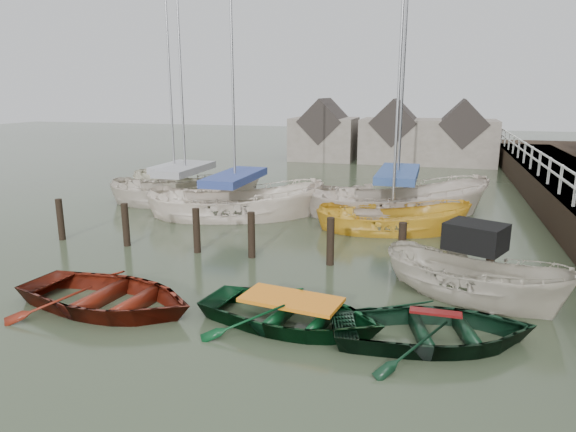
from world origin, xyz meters
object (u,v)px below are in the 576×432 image
(rowboat_dkgreen, at_px, (433,342))
(sailboat_e, at_px, (176,193))
(sailboat_b, at_px, (236,215))
(rowboat_red, at_px, (108,308))
(motorboat, at_px, (471,295))
(sailboat_d, at_px, (396,214))
(sailboat_c, at_px, (392,231))
(rowboat_green, at_px, (291,325))
(sailboat_a, at_px, (187,202))

(rowboat_dkgreen, bearing_deg, sailboat_e, 29.84)
(sailboat_b, bearing_deg, rowboat_red, 164.58)
(motorboat, xyz_separation_m, sailboat_d, (-2.43, 8.10, -0.03))
(sailboat_c, height_order, sailboat_d, sailboat_d)
(rowboat_green, distance_m, sailboat_e, 15.42)
(rowboat_dkgreen, xyz_separation_m, sailboat_b, (-7.72, 8.69, 0.06))
(sailboat_b, xyz_separation_m, sailboat_d, (6.12, 1.98, 0.00))
(sailboat_b, height_order, sailboat_c, sailboat_b)
(motorboat, bearing_deg, sailboat_a, 80.32)
(rowboat_green, bearing_deg, sailboat_b, 36.84)
(rowboat_red, bearing_deg, rowboat_dkgreen, -80.78)
(motorboat, bearing_deg, sailboat_c, 47.42)
(rowboat_dkgreen, distance_m, motorboat, 2.70)
(rowboat_red, height_order, sailboat_b, sailboat_b)
(sailboat_b, bearing_deg, sailboat_d, -90.58)
(sailboat_d, bearing_deg, sailboat_c, 160.91)
(rowboat_green, relative_size, rowboat_dkgreen, 0.99)
(rowboat_green, relative_size, sailboat_b, 0.33)
(sailboat_e, bearing_deg, sailboat_c, -87.65)
(sailboat_e, bearing_deg, sailboat_d, -75.60)
(rowboat_dkgreen, distance_m, sailboat_a, 15.05)
(sailboat_a, distance_m, sailboat_b, 3.56)
(sailboat_a, distance_m, sailboat_c, 9.51)
(motorboat, bearing_deg, rowboat_dkgreen, -173.48)
(rowboat_red, xyz_separation_m, rowboat_green, (4.29, 0.34, 0.00))
(rowboat_red, height_order, rowboat_dkgreen, rowboat_red)
(sailboat_a, xyz_separation_m, sailboat_b, (3.08, -1.80, 0.00))
(motorboat, height_order, sailboat_d, sailboat_d)
(sailboat_c, xyz_separation_m, sailboat_e, (-10.72, 3.97, 0.05))
(motorboat, height_order, sailboat_e, sailboat_e)
(sailboat_b, height_order, sailboat_d, sailboat_d)
(rowboat_green, distance_m, sailboat_d, 10.81)
(sailboat_b, relative_size, sailboat_e, 1.16)
(sailboat_a, distance_m, sailboat_d, 9.20)
(rowboat_dkgreen, relative_size, sailboat_b, 0.33)
(sailboat_c, height_order, sailboat_e, sailboat_c)
(rowboat_green, relative_size, sailboat_c, 0.37)
(sailboat_b, xyz_separation_m, sailboat_e, (-4.56, 3.53, 0.01))
(sailboat_d, bearing_deg, rowboat_red, 132.96)
(rowboat_red, distance_m, sailboat_b, 9.10)
(rowboat_red, relative_size, sailboat_a, 0.40)
(rowboat_red, relative_size, rowboat_green, 1.09)
(rowboat_red, bearing_deg, sailboat_d, -20.91)
(sailboat_a, bearing_deg, motorboat, -143.81)
(rowboat_dkgreen, distance_m, sailboat_b, 11.62)
(sailboat_d, distance_m, sailboat_e, 10.79)
(rowboat_red, height_order, sailboat_a, sailboat_a)
(rowboat_green, xyz_separation_m, motorboat, (3.78, 2.62, 0.09))
(rowboat_dkgreen, distance_m, sailboat_e, 17.32)
(sailboat_a, xyz_separation_m, sailboat_e, (-1.48, 1.74, 0.01))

